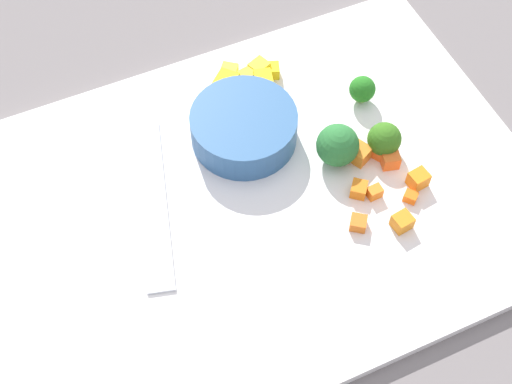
% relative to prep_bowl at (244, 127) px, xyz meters
% --- Properties ---
extents(ground_plane, '(4.00, 4.00, 0.00)m').
position_rel_prep_bowl_xyz_m(ground_plane, '(-0.02, -0.07, -0.03)').
color(ground_plane, slate).
extents(cutting_board, '(0.54, 0.39, 0.01)m').
position_rel_prep_bowl_xyz_m(cutting_board, '(-0.02, -0.07, -0.02)').
color(cutting_board, white).
rests_on(cutting_board, ground_plane).
extents(prep_bowl, '(0.11, 0.11, 0.03)m').
position_rel_prep_bowl_xyz_m(prep_bowl, '(0.00, 0.00, 0.00)').
color(prep_bowl, '#305D90').
rests_on(prep_bowl, cutting_board).
extents(chef_knife, '(0.12, 0.36, 0.02)m').
position_rel_prep_bowl_xyz_m(chef_knife, '(-0.15, -0.19, -0.01)').
color(chef_knife, silver).
rests_on(chef_knife, cutting_board).
extents(carrot_dice_0, '(0.02, 0.02, 0.01)m').
position_rel_prep_bowl_xyz_m(carrot_dice_0, '(0.11, -0.08, -0.01)').
color(carrot_dice_0, orange).
rests_on(carrot_dice_0, cutting_board).
extents(carrot_dice_1, '(0.02, 0.02, 0.02)m').
position_rel_prep_bowl_xyz_m(carrot_dice_1, '(0.13, -0.12, -0.01)').
color(carrot_dice_1, orange).
rests_on(carrot_dice_1, cutting_board).
extents(carrot_dice_2, '(0.02, 0.02, 0.02)m').
position_rel_prep_bowl_xyz_m(carrot_dice_2, '(0.12, -0.09, -0.01)').
color(carrot_dice_2, orange).
rests_on(carrot_dice_2, cutting_board).
extents(carrot_dice_3, '(0.02, 0.02, 0.02)m').
position_rel_prep_bowl_xyz_m(carrot_dice_3, '(0.09, -0.07, -0.01)').
color(carrot_dice_3, orange).
rests_on(carrot_dice_3, cutting_board).
extents(carrot_dice_4, '(0.02, 0.02, 0.01)m').
position_rel_prep_bowl_xyz_m(carrot_dice_4, '(0.09, -0.15, -0.01)').
color(carrot_dice_4, orange).
rests_on(carrot_dice_4, cutting_board).
extents(carrot_dice_5, '(0.02, 0.02, 0.01)m').
position_rel_prep_bowl_xyz_m(carrot_dice_5, '(0.06, -0.14, -0.01)').
color(carrot_dice_5, orange).
rests_on(carrot_dice_5, cutting_board).
extents(carrot_dice_6, '(0.02, 0.02, 0.01)m').
position_rel_prep_bowl_xyz_m(carrot_dice_6, '(0.07, -0.11, -0.01)').
color(carrot_dice_6, orange).
rests_on(carrot_dice_6, cutting_board).
extents(carrot_dice_7, '(0.03, 0.03, 0.01)m').
position_rel_prep_bowl_xyz_m(carrot_dice_7, '(0.08, -0.05, -0.01)').
color(carrot_dice_7, orange).
rests_on(carrot_dice_7, cutting_board).
extents(carrot_dice_8, '(0.02, 0.02, 0.01)m').
position_rel_prep_bowl_xyz_m(carrot_dice_8, '(0.11, -0.13, -0.01)').
color(carrot_dice_8, orange).
rests_on(carrot_dice_8, cutting_board).
extents(carrot_dice_9, '(0.01, 0.01, 0.01)m').
position_rel_prep_bowl_xyz_m(carrot_dice_9, '(0.09, -0.11, -0.01)').
color(carrot_dice_9, orange).
rests_on(carrot_dice_9, cutting_board).
extents(pepper_dice_0, '(0.02, 0.02, 0.02)m').
position_rel_prep_bowl_xyz_m(pepper_dice_0, '(0.05, 0.07, -0.01)').
color(pepper_dice_0, yellow).
rests_on(pepper_dice_0, cutting_board).
extents(pepper_dice_1, '(0.02, 0.02, 0.02)m').
position_rel_prep_bowl_xyz_m(pepper_dice_1, '(0.03, 0.07, -0.01)').
color(pepper_dice_1, yellow).
rests_on(pepper_dice_1, cutting_board).
extents(pepper_dice_2, '(0.02, 0.02, 0.01)m').
position_rel_prep_bowl_xyz_m(pepper_dice_2, '(0.02, 0.08, -0.01)').
color(pepper_dice_2, yellow).
rests_on(pepper_dice_2, cutting_board).
extents(pepper_dice_3, '(0.02, 0.02, 0.02)m').
position_rel_prep_bowl_xyz_m(pepper_dice_3, '(0.04, 0.05, -0.01)').
color(pepper_dice_3, yellow).
rests_on(pepper_dice_3, cutting_board).
extents(pepper_dice_4, '(0.03, 0.03, 0.02)m').
position_rel_prep_bowl_xyz_m(pepper_dice_4, '(0.01, 0.06, -0.01)').
color(pepper_dice_4, yellow).
rests_on(pepper_dice_4, cutting_board).
extents(pepper_dice_5, '(0.02, 0.02, 0.01)m').
position_rel_prep_bowl_xyz_m(pepper_dice_5, '(0.06, 0.06, -0.01)').
color(pepper_dice_5, yellow).
rests_on(pepper_dice_5, cutting_board).
extents(broccoli_floret_0, '(0.03, 0.03, 0.03)m').
position_rel_prep_bowl_xyz_m(broccoli_floret_0, '(0.13, -0.00, -0.00)').
color(broccoli_floret_0, '#93AE60').
rests_on(broccoli_floret_0, cutting_board).
extents(broccoli_floret_1, '(0.04, 0.04, 0.04)m').
position_rel_prep_bowl_xyz_m(broccoli_floret_1, '(0.07, -0.06, 0.00)').
color(broccoli_floret_1, '#94AD67').
rests_on(broccoli_floret_1, cutting_board).
extents(broccoli_floret_2, '(0.03, 0.03, 0.04)m').
position_rel_prep_bowl_xyz_m(broccoli_floret_2, '(0.12, -0.07, 0.00)').
color(broccoli_floret_2, '#89C156').
rests_on(broccoli_floret_2, cutting_board).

